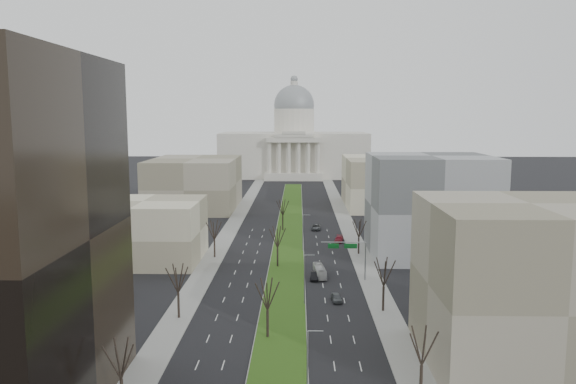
# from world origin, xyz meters

# --- Properties ---
(ground) EXTENTS (600.00, 600.00, 0.00)m
(ground) POSITION_xyz_m (0.00, 120.00, 0.00)
(ground) COLOR black
(ground) RESTS_ON ground
(median) EXTENTS (8.00, 222.03, 0.20)m
(median) POSITION_xyz_m (0.00, 118.99, 0.10)
(median) COLOR #999993
(median) RESTS_ON ground
(sidewalk_left) EXTENTS (5.00, 330.00, 0.15)m
(sidewalk_left) POSITION_xyz_m (-17.50, 95.00, 0.07)
(sidewalk_left) COLOR gray
(sidewalk_left) RESTS_ON ground
(sidewalk_right) EXTENTS (5.00, 330.00, 0.15)m
(sidewalk_right) POSITION_xyz_m (17.50, 95.00, 0.07)
(sidewalk_right) COLOR gray
(sidewalk_right) RESTS_ON ground
(capitol) EXTENTS (80.00, 46.00, 55.00)m
(capitol) POSITION_xyz_m (0.00, 269.59, 16.31)
(capitol) COLOR beige
(capitol) RESTS_ON ground
(building_beige_left) EXTENTS (26.00, 22.00, 14.00)m
(building_beige_left) POSITION_xyz_m (-33.00, 85.00, 7.00)
(building_beige_left) COLOR tan
(building_beige_left) RESTS_ON ground
(building_tan_right) EXTENTS (26.00, 24.00, 22.00)m
(building_tan_right) POSITION_xyz_m (33.00, 32.00, 11.00)
(building_tan_right) COLOR gray
(building_tan_right) RESTS_ON ground
(building_grey_right) EXTENTS (28.00, 26.00, 24.00)m
(building_grey_right) POSITION_xyz_m (34.00, 92.00, 12.00)
(building_grey_right) COLOR slate
(building_grey_right) RESTS_ON ground
(building_far_left) EXTENTS (30.00, 40.00, 18.00)m
(building_far_left) POSITION_xyz_m (-35.00, 160.00, 9.00)
(building_far_left) COLOR gray
(building_far_left) RESTS_ON ground
(building_far_right) EXTENTS (30.00, 40.00, 18.00)m
(building_far_right) POSITION_xyz_m (35.00, 165.00, 9.00)
(building_far_right) COLOR tan
(building_far_right) RESTS_ON ground
(tree_left_near) EXTENTS (5.10, 5.10, 9.18)m
(tree_left_near) POSITION_xyz_m (-17.20, 18.00, 6.61)
(tree_left_near) COLOR black
(tree_left_near) RESTS_ON ground
(tree_left_mid) EXTENTS (5.40, 5.40, 9.72)m
(tree_left_mid) POSITION_xyz_m (-17.20, 48.00, 7.00)
(tree_left_mid) COLOR black
(tree_left_mid) RESTS_ON ground
(tree_left_far) EXTENTS (5.28, 5.28, 9.50)m
(tree_left_far) POSITION_xyz_m (-17.20, 88.00, 6.84)
(tree_left_far) COLOR black
(tree_left_far) RESTS_ON ground
(tree_right_near) EXTENTS (5.16, 5.16, 9.29)m
(tree_right_near) POSITION_xyz_m (17.20, 22.00, 6.69)
(tree_right_near) COLOR black
(tree_right_near) RESTS_ON ground
(tree_right_mid) EXTENTS (5.52, 5.52, 9.94)m
(tree_right_mid) POSITION_xyz_m (17.20, 52.00, 7.16)
(tree_right_mid) COLOR black
(tree_right_mid) RESTS_ON ground
(tree_right_far) EXTENTS (5.04, 5.04, 9.07)m
(tree_right_far) POSITION_xyz_m (17.20, 92.00, 6.53)
(tree_right_far) COLOR black
(tree_right_far) RESTS_ON ground
(tree_median_a) EXTENTS (5.40, 5.40, 9.72)m
(tree_median_a) POSITION_xyz_m (-2.00, 40.00, 7.00)
(tree_median_a) COLOR black
(tree_median_a) RESTS_ON ground
(tree_median_b) EXTENTS (5.40, 5.40, 9.72)m
(tree_median_b) POSITION_xyz_m (-2.00, 80.00, 7.00)
(tree_median_b) COLOR black
(tree_median_b) RESTS_ON ground
(tree_median_c) EXTENTS (5.40, 5.40, 9.72)m
(tree_median_c) POSITION_xyz_m (-2.00, 120.00, 7.00)
(tree_median_c) COLOR black
(tree_median_c) RESTS_ON ground
(streetlamp_median_a) EXTENTS (1.90, 0.20, 9.16)m
(streetlamp_median_a) POSITION_xyz_m (3.76, 20.00, 4.81)
(streetlamp_median_a) COLOR gray
(streetlamp_median_a) RESTS_ON ground
(streetlamp_median_b) EXTENTS (1.90, 0.20, 9.16)m
(streetlamp_median_b) POSITION_xyz_m (3.76, 55.00, 4.81)
(streetlamp_median_b) COLOR gray
(streetlamp_median_b) RESTS_ON ground
(streetlamp_median_c) EXTENTS (1.90, 0.20, 9.16)m
(streetlamp_median_c) POSITION_xyz_m (3.76, 95.00, 4.81)
(streetlamp_median_c) COLOR gray
(streetlamp_median_c) RESTS_ON ground
(mast_arm_signs) EXTENTS (9.12, 0.24, 8.09)m
(mast_arm_signs) POSITION_xyz_m (13.49, 70.03, 6.11)
(mast_arm_signs) COLOR gray
(mast_arm_signs) RESTS_ON ground
(car_grey_near) EXTENTS (2.08, 4.33, 1.43)m
(car_grey_near) POSITION_xyz_m (9.52, 56.96, 0.71)
(car_grey_near) COLOR #4C5054
(car_grey_near) RESTS_ON ground
(car_black) EXTENTS (2.15, 4.93, 1.58)m
(car_black) POSITION_xyz_m (6.04, 70.71, 0.79)
(car_black) COLOR black
(car_black) RESTS_ON ground
(car_red) EXTENTS (2.91, 5.41, 1.49)m
(car_red) POSITION_xyz_m (13.41, 105.36, 0.75)
(car_red) COLOR maroon
(car_red) RESTS_ON ground
(car_grey_far) EXTENTS (2.82, 5.51, 1.49)m
(car_grey_far) POSITION_xyz_m (7.73, 121.18, 0.75)
(car_grey_far) COLOR #43464A
(car_grey_far) RESTS_ON ground
(box_van) EXTENTS (2.72, 8.31, 2.27)m
(box_van) POSITION_xyz_m (7.07, 72.95, 1.14)
(box_van) COLOR silver
(box_van) RESTS_ON ground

